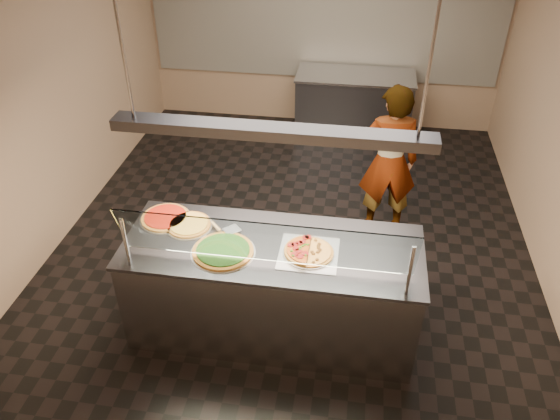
% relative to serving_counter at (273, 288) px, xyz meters
% --- Properties ---
extents(ground, '(5.00, 6.00, 0.02)m').
position_rel_serving_counter_xyz_m(ground, '(0.01, 1.31, -0.48)').
color(ground, black).
rests_on(ground, ground).
extents(wall_back, '(5.00, 0.02, 3.00)m').
position_rel_serving_counter_xyz_m(wall_back, '(0.01, 4.32, 1.03)').
color(wall_back, '#967B61').
rests_on(wall_back, ground).
extents(wall_front, '(5.00, 0.02, 3.00)m').
position_rel_serving_counter_xyz_m(wall_front, '(0.01, -1.70, 1.03)').
color(wall_front, '#967B61').
rests_on(wall_front, ground).
extents(wall_left, '(0.02, 6.00, 3.00)m').
position_rel_serving_counter_xyz_m(wall_left, '(-2.50, 1.31, 1.03)').
color(wall_left, '#967B61').
rests_on(wall_left, ground).
extents(tile_band, '(4.90, 0.02, 1.20)m').
position_rel_serving_counter_xyz_m(tile_band, '(0.01, 4.29, 0.83)').
color(tile_band, silver).
rests_on(tile_band, wall_back).
extents(serving_counter, '(2.43, 0.94, 0.93)m').
position_rel_serving_counter_xyz_m(serving_counter, '(0.00, 0.00, 0.00)').
color(serving_counter, '#B7B7BC').
rests_on(serving_counter, ground).
extents(sneeze_guard, '(2.19, 0.18, 0.54)m').
position_rel_serving_counter_xyz_m(sneeze_guard, '(0.00, -0.34, 0.76)').
color(sneeze_guard, '#B7B7BC').
rests_on(sneeze_guard, serving_counter).
extents(perforated_tray, '(0.47, 0.47, 0.01)m').
position_rel_serving_counter_xyz_m(perforated_tray, '(0.30, -0.05, 0.47)').
color(perforated_tray, silver).
rests_on(perforated_tray, serving_counter).
extents(half_pizza_pepperoni, '(0.20, 0.39, 0.05)m').
position_rel_serving_counter_xyz_m(half_pizza_pepperoni, '(0.21, -0.05, 0.50)').
color(half_pizza_pepperoni, brown).
rests_on(half_pizza_pepperoni, perforated_tray).
extents(half_pizza_sausage, '(0.19, 0.39, 0.04)m').
position_rel_serving_counter_xyz_m(half_pizza_sausage, '(0.39, -0.05, 0.49)').
color(half_pizza_sausage, brown).
rests_on(half_pizza_sausage, perforated_tray).
extents(pizza_spinach, '(0.52, 0.52, 0.03)m').
position_rel_serving_counter_xyz_m(pizza_spinach, '(-0.37, -0.14, 0.48)').
color(pizza_spinach, silver).
rests_on(pizza_spinach, serving_counter).
extents(pizza_cheese, '(0.40, 0.40, 0.03)m').
position_rel_serving_counter_xyz_m(pizza_cheese, '(-0.74, 0.16, 0.48)').
color(pizza_cheese, silver).
rests_on(pizza_cheese, serving_counter).
extents(pizza_tomato, '(0.44, 0.44, 0.03)m').
position_rel_serving_counter_xyz_m(pizza_tomato, '(-0.97, 0.23, 0.48)').
color(pizza_tomato, silver).
rests_on(pizza_tomato, serving_counter).
extents(pizza_spatula, '(0.28, 0.17, 0.02)m').
position_rel_serving_counter_xyz_m(pizza_spatula, '(-0.44, 0.14, 0.49)').
color(pizza_spatula, '#B7B7BC').
rests_on(pizza_spatula, pizza_spinach).
extents(prep_table, '(1.62, 0.74, 0.93)m').
position_rel_serving_counter_xyz_m(prep_table, '(0.51, 3.86, 0.00)').
color(prep_table, '#424248').
rests_on(prep_table, ground).
extents(worker, '(0.66, 0.48, 1.69)m').
position_rel_serving_counter_xyz_m(worker, '(0.95, 1.67, 0.38)').
color(worker, '#3C3642').
rests_on(worker, ground).
extents(heat_lamp_housing, '(2.30, 0.18, 0.08)m').
position_rel_serving_counter_xyz_m(heat_lamp_housing, '(0.00, 0.00, 1.48)').
color(heat_lamp_housing, '#424248').
rests_on(heat_lamp_housing, ceiling).
extents(lamp_rod_left, '(0.02, 0.02, 1.01)m').
position_rel_serving_counter_xyz_m(lamp_rod_left, '(-1.00, 0.00, 2.03)').
color(lamp_rod_left, '#B7B7BC').
rests_on(lamp_rod_left, ceiling).
extents(lamp_rod_right, '(0.02, 0.02, 1.01)m').
position_rel_serving_counter_xyz_m(lamp_rod_right, '(1.00, 0.00, 2.03)').
color(lamp_rod_right, '#B7B7BC').
rests_on(lamp_rod_right, ceiling).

